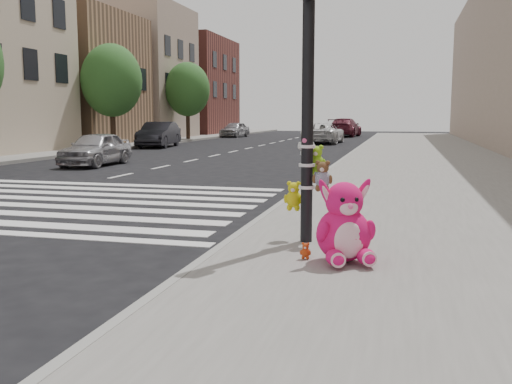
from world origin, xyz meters
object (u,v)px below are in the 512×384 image
(pink_bunny, at_px, (344,228))
(red_teddy, at_px, (306,251))
(signal_pole, at_px, (309,123))
(car_dark_far, at_px, (159,135))
(car_silver_far, at_px, (96,149))
(car_white_near, at_px, (324,133))

(pink_bunny, distance_m, red_teddy, 0.55)
(signal_pole, height_order, car_dark_far, signal_pole)
(red_teddy, xyz_separation_m, car_silver_far, (-9.85, 12.22, 0.38))
(red_teddy, relative_size, car_white_near, 0.04)
(signal_pole, height_order, car_white_near, signal_pole)
(pink_bunny, height_order, car_white_near, car_white_near)
(pink_bunny, bearing_deg, car_silver_far, 106.91)
(signal_pole, height_order, car_silver_far, signal_pole)
(signal_pole, xyz_separation_m, red_teddy, (0.14, -0.98, -1.51))
(red_teddy, bearing_deg, signal_pole, 95.29)
(car_silver_far, xyz_separation_m, car_dark_far, (-2.70, 11.67, 0.11))
(car_silver_far, bearing_deg, pink_bunny, -51.95)
(car_dark_far, bearing_deg, car_white_near, 29.50)
(signal_pole, relative_size, pink_bunny, 3.97)
(car_silver_far, distance_m, car_white_near, 19.26)
(signal_pole, xyz_separation_m, car_silver_far, (-9.71, 11.24, -1.13))
(signal_pole, bearing_deg, red_teddy, -81.91)
(pink_bunny, xyz_separation_m, car_silver_far, (-10.31, 12.24, 0.07))
(red_teddy, height_order, car_white_near, car_white_near)
(red_teddy, height_order, car_silver_far, car_silver_far)
(car_silver_far, bearing_deg, car_dark_far, 100.96)
(signal_pole, distance_m, car_white_near, 29.83)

